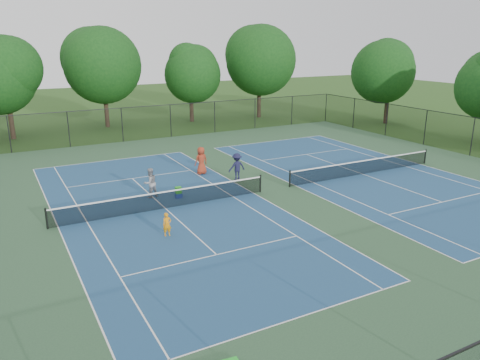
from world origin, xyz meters
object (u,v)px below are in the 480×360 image
ball_hopper (178,190)px  tree_back_d (259,57)px  tree_back_b (102,61)px  bystander_c (201,161)px  bystander_b (237,167)px  tree_back_a (4,71)px  tree_side_e (390,68)px  ball_crate (179,196)px  tree_back_c (190,71)px  child_player (167,224)px  instructor (150,183)px

ball_hopper → tree_back_d: bearing=50.4°
tree_back_b → tree_back_d: size_ratio=0.97×
tree_back_d → tree_back_b: bearing=173.3°
tree_back_d → bystander_c: (-15.55, -18.73, -5.89)m
bystander_b → tree_back_b: bearing=-82.0°
tree_back_b → tree_back_d: tree_back_d is taller
tree_back_a → tree_side_e: tree_back_a is taller
bystander_c → ball_crate: bearing=45.2°
tree_back_b → tree_back_c: tree_back_b is taller
ball_hopper → child_player: bearing=-116.6°
tree_back_d → instructor: 30.25m
tree_back_b → tree_side_e: (27.00, -12.00, -0.79)m
tree_back_c → tree_side_e: size_ratio=0.95×
tree_back_c → ball_crate: tree_back_c is taller
instructor → ball_hopper: size_ratio=4.55×
tree_back_a → bystander_c: 22.05m
child_player → bystander_b: bystander_b is taller
instructor → ball_crate: bearing=132.3°
tree_back_b → bystander_b: tree_back_b is taller
tree_back_a → tree_back_d: tree_back_d is taller
tree_back_c → bystander_b: tree_back_c is taller
child_player → ball_crate: 5.43m
child_player → ball_crate: size_ratio=3.10×
tree_back_a → instructor: tree_back_a is taller
tree_back_b → tree_back_c: 9.12m
child_player → ball_crate: (2.42, 4.84, -0.43)m
tree_back_d → tree_side_e: size_ratio=1.17×
bystander_b → bystander_c: (-1.48, 2.32, 0.05)m
tree_back_a → child_player: (4.86, -27.50, -5.47)m
bystander_c → ball_crate: 5.12m
tree_back_b → bystander_b: (2.93, -23.05, -5.72)m
tree_back_a → tree_back_c: (18.00, 1.00, -0.56)m
tree_back_d → tree_side_e: bearing=-45.0°
tree_back_a → tree_side_e: size_ratio=1.03×
tree_back_b → tree_side_e: bearing=-24.0°
bystander_b → bystander_c: 2.75m
tree_side_e → child_player: size_ratio=7.84×
tree_back_c → child_player: bearing=-114.8°
tree_side_e → tree_back_c: bearing=148.6°
tree_back_b → ball_crate: bearing=-94.0°
tree_back_c → tree_side_e: bearing=-31.4°
instructor → ball_hopper: (1.37, -0.85, -0.41)m
tree_back_d → instructor: tree_back_d is taller
child_player → bystander_b: (7.07, 6.45, 0.31)m
tree_back_c → bystander_b: 23.33m
tree_back_c → ball_hopper: size_ratio=21.93×
tree_back_c → child_player: tree_back_c is taller
bystander_b → ball_crate: size_ratio=4.81×
child_player → bystander_b: size_ratio=0.64×
tree_back_c → tree_back_b: bearing=173.7°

